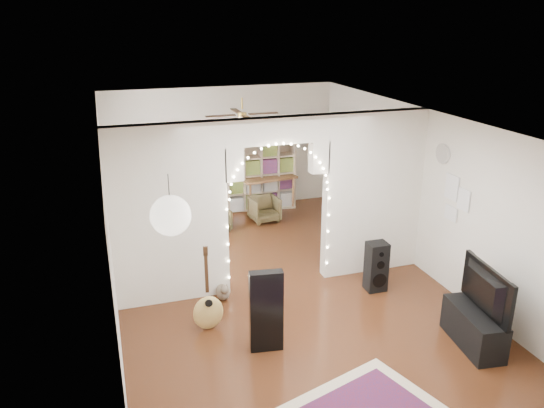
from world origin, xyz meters
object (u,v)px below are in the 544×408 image
object	(u,v)px
bookcase	(260,174)
dining_table	(266,178)
acoustic_guitar	(208,299)
floor_speaker	(376,267)
media_console	(474,328)
dining_chair_right	(217,220)
dining_chair_left	(265,209)

from	to	relation	value
bookcase	dining_table	bearing A→B (deg)	7.06
acoustic_guitar	bookcase	xyz separation A→B (m)	(2.10, 4.50, 0.34)
bookcase	dining_table	distance (m)	0.18
floor_speaker	dining_table	xyz separation A→B (m)	(-0.49, 4.20, 0.29)
acoustic_guitar	media_console	distance (m)	3.53
acoustic_guitar	dining_chair_right	size ratio (longest dim) A/B	2.14
dining_chair_left	dining_chair_right	bearing A→B (deg)	-174.16
bookcase	dining_chair_left	xyz separation A→B (m)	(-0.14, -0.81, -0.54)
acoustic_guitar	bookcase	size ratio (longest dim) A/B	0.66
dining_chair_left	acoustic_guitar	bearing A→B (deg)	-123.82
dining_chair_left	dining_chair_right	size ratio (longest dim) A/B	1.17
dining_chair_right	dining_table	bearing A→B (deg)	22.04
dining_chair_right	floor_speaker	bearing A→B (deg)	-74.89
acoustic_guitar	floor_speaker	distance (m)	2.74
floor_speaker	dining_chair_left	bearing A→B (deg)	104.15
media_console	dining_chair_right	xyz separation A→B (m)	(-2.33, 4.91, -0.03)
acoustic_guitar	dining_chair_right	world-z (taller)	acoustic_guitar
bookcase	dining_chair_right	size ratio (longest dim) A/B	3.25
floor_speaker	dining_chair_right	bearing A→B (deg)	121.56
media_console	acoustic_guitar	bearing A→B (deg)	163.58
acoustic_guitar	dining_chair_right	distance (m)	3.59
bookcase	media_console	bearing A→B (deg)	-72.30
floor_speaker	acoustic_guitar	bearing A→B (deg)	-172.47
floor_speaker	dining_chair_left	world-z (taller)	floor_speaker
bookcase	floor_speaker	bearing A→B (deg)	-74.42
bookcase	dining_table	xyz separation A→B (m)	(0.14, 0.00, -0.12)
floor_speaker	dining_chair_right	size ratio (longest dim) A/B	1.62
media_console	dining_table	xyz separation A→B (m)	(-0.98, 5.94, 0.43)
media_console	dining_chair_left	world-z (taller)	dining_chair_left
bookcase	dining_chair_left	world-z (taller)	bookcase
dining_table	dining_chair_left	xyz separation A→B (m)	(-0.28, -0.81, -0.42)
acoustic_guitar	bookcase	bearing A→B (deg)	74.54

